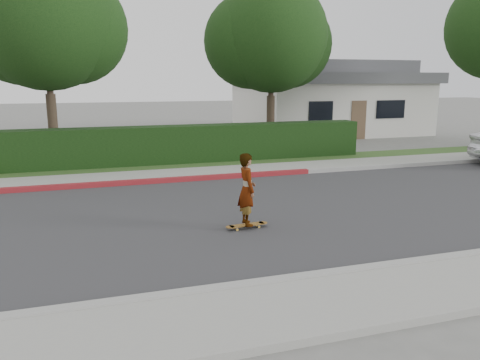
{
  "coord_description": "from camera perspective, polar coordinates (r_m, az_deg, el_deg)",
  "views": [
    {
      "loc": [
        -6.07,
        -10.51,
        3.23
      ],
      "look_at": [
        -2.97,
        -0.65,
        1.0
      ],
      "focal_mm": 35.0,
      "sensor_mm": 36.0,
      "label": 1
    }
  ],
  "objects": [
    {
      "name": "hedge",
      "position": [
        18.14,
        -7.6,
        4.21
      ],
      "size": [
        15.0,
        1.0,
        1.5
      ],
      "primitive_type": "cube",
      "color": "black",
      "rests_on": "ground"
    },
    {
      "name": "skateboard",
      "position": [
        10.34,
        0.84,
        -5.51
      ],
      "size": [
        0.99,
        0.28,
        0.09
      ],
      "rotation": [
        0.0,
        0.0,
        0.09
      ],
      "color": "gold",
      "rests_on": "ground"
    },
    {
      "name": "house",
      "position": [
        30.03,
        10.62,
        9.81
      ],
      "size": [
        10.6,
        8.6,
        4.3
      ],
      "color": "beige",
      "rests_on": "ground"
    },
    {
      "name": "tree_center",
      "position": [
        21.16,
        3.65,
        16.69
      ],
      "size": [
        5.66,
        4.84,
        7.44
      ],
      "color": "#33261C",
      "rests_on": "ground"
    },
    {
      "name": "curb_far",
      "position": [
        16.13,
        4.98,
        0.85
      ],
      "size": [
        60.0,
        0.2,
        0.15
      ],
      "primitive_type": "cube",
      "color": "#9E9E99",
      "rests_on": "ground"
    },
    {
      "name": "curb_red_section",
      "position": [
        14.98,
        -12.99,
        -0.28
      ],
      "size": [
        12.0,
        0.21,
        0.15
      ],
      "primitive_type": "cube",
      "color": "maroon",
      "rests_on": "ground"
    },
    {
      "name": "skateboarder",
      "position": [
        10.13,
        0.85,
        -1.15
      ],
      "size": [
        0.39,
        0.59,
        1.59
      ],
      "primitive_type": "imported",
      "rotation": [
        0.0,
        0.0,
        1.55
      ],
      "color": "white",
      "rests_on": "skateboard"
    },
    {
      "name": "sidewalk_far",
      "position": [
        16.95,
        3.82,
        1.37
      ],
      "size": [
        60.0,
        1.6,
        0.12
      ],
      "primitive_type": "cube",
      "color": "gray",
      "rests_on": "ground"
    },
    {
      "name": "curb_near",
      "position": [
        9.37,
        24.66,
        -8.65
      ],
      "size": [
        60.0,
        0.2,
        0.15
      ],
      "primitive_type": "cube",
      "color": "#9E9E99",
      "rests_on": "ground"
    },
    {
      "name": "tree_left",
      "position": [
        19.35,
        -22.75,
        17.31
      ],
      "size": [
        5.99,
        5.21,
        8.0
      ],
      "color": "#33261C",
      "rests_on": "ground"
    },
    {
      "name": "road",
      "position": [
        12.55,
        12.12,
        -2.98
      ],
      "size": [
        60.0,
        8.0,
        0.01
      ],
      "primitive_type": "cube",
      "color": "#2D2D30",
      "rests_on": "ground"
    },
    {
      "name": "planting_strip",
      "position": [
        18.43,
        2.02,
        2.23
      ],
      "size": [
        60.0,
        1.6,
        0.1
      ],
      "primitive_type": "cube",
      "color": "#2D4C1E",
      "rests_on": "ground"
    },
    {
      "name": "ground",
      "position": [
        12.56,
        12.12,
        -3.01
      ],
      "size": [
        120.0,
        120.0,
        0.0
      ],
      "primitive_type": "plane",
      "color": "slate",
      "rests_on": "ground"
    }
  ]
}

